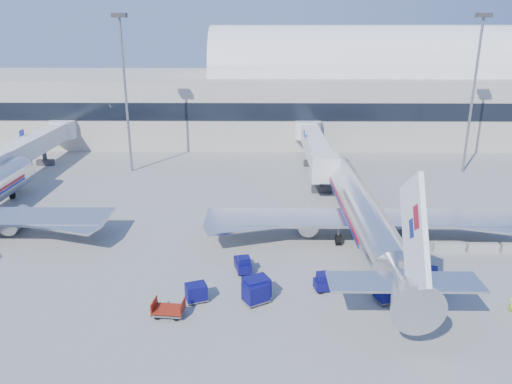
{
  "coord_description": "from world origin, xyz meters",
  "views": [
    {
      "loc": [
        -0.35,
        -42.55,
        21.09
      ],
      "look_at": [
        -0.89,
        6.0,
        4.75
      ],
      "focal_mm": 35.0,
      "sensor_mm": 36.0,
      "label": 1
    }
  ],
  "objects_px": {
    "tug_lead": "(328,282)",
    "cart_train_a": "(256,292)",
    "jetbridge_mid": "(36,144)",
    "mast_east": "(476,71)",
    "tug_right": "(436,278)",
    "cart_solo_near": "(389,290)",
    "cart_open_red": "(169,311)",
    "jetbridge_near": "(314,145)",
    "cart_train_b": "(256,288)",
    "barrier_mid": "(483,248)",
    "cart_solo_far": "(428,282)",
    "cart_train_c": "(196,292)",
    "barrier_near": "(449,247)",
    "tug_left": "(243,264)",
    "airliner_main": "(364,214)",
    "mast_west": "(124,71)"
  },
  "relations": [
    {
      "from": "mast_west",
      "to": "tug_left",
      "type": "bearing_deg",
      "value": -60.82
    },
    {
      "from": "cart_solo_near",
      "to": "cart_solo_far",
      "type": "height_order",
      "value": "cart_solo_near"
    },
    {
      "from": "cart_train_b",
      "to": "cart_train_c",
      "type": "distance_m",
      "value": 4.83
    },
    {
      "from": "airliner_main",
      "to": "tug_left",
      "type": "xyz_separation_m",
      "value": [
        -11.97,
        -6.78,
        -2.2
      ]
    },
    {
      "from": "cart_train_b",
      "to": "cart_open_red",
      "type": "xyz_separation_m",
      "value": [
        -6.63,
        -2.59,
        -0.54
      ]
    },
    {
      "from": "cart_train_b",
      "to": "airliner_main",
      "type": "bearing_deg",
      "value": 21.04
    },
    {
      "from": "tug_lead",
      "to": "tug_left",
      "type": "relative_size",
      "value": 0.97
    },
    {
      "from": "mast_west",
      "to": "barrier_near",
      "type": "relative_size",
      "value": 7.53
    },
    {
      "from": "tug_right",
      "to": "barrier_mid",
      "type": "bearing_deg",
      "value": 62.42
    },
    {
      "from": "cart_solo_near",
      "to": "cart_open_red",
      "type": "xyz_separation_m",
      "value": [
        -17.19,
        -2.33,
        -0.51
      ]
    },
    {
      "from": "cart_train_c",
      "to": "cart_open_red",
      "type": "distance_m",
      "value": 2.84
    },
    {
      "from": "cart_train_b",
      "to": "cart_solo_far",
      "type": "distance_m",
      "value": 14.26
    },
    {
      "from": "tug_lead",
      "to": "cart_train_a",
      "type": "relative_size",
      "value": 1.06
    },
    {
      "from": "tug_right",
      "to": "cart_open_red",
      "type": "xyz_separation_m",
      "value": [
        -21.85,
        -4.91,
        -0.27
      ]
    },
    {
      "from": "cart_train_a",
      "to": "cart_solo_far",
      "type": "relative_size",
      "value": 1.4
    },
    {
      "from": "tug_right",
      "to": "jetbridge_mid",
      "type": "bearing_deg",
      "value": 161.92
    },
    {
      "from": "barrier_mid",
      "to": "cart_train_b",
      "type": "bearing_deg",
      "value": -157.75
    },
    {
      "from": "cart_solo_near",
      "to": "cart_open_red",
      "type": "relative_size",
      "value": 0.98
    },
    {
      "from": "cart_solo_far",
      "to": "cart_open_red",
      "type": "distance_m",
      "value": 21.21
    },
    {
      "from": "cart_solo_far",
      "to": "tug_lead",
      "type": "bearing_deg",
      "value": -179.38
    },
    {
      "from": "tug_lead",
      "to": "cart_train_a",
      "type": "distance_m",
      "value": 6.32
    },
    {
      "from": "jetbridge_mid",
      "to": "tug_right",
      "type": "height_order",
      "value": "jetbridge_mid"
    },
    {
      "from": "jetbridge_mid",
      "to": "cart_solo_near",
      "type": "xyz_separation_m",
      "value": [
        44.25,
        -38.07,
        -2.97
      ]
    },
    {
      "from": "cart_solo_far",
      "to": "cart_train_b",
      "type": "bearing_deg",
      "value": -173.42
    },
    {
      "from": "tug_lead",
      "to": "cart_solo_far",
      "type": "bearing_deg",
      "value": -10.3
    },
    {
      "from": "tug_lead",
      "to": "tug_right",
      "type": "distance_m",
      "value": 9.33
    },
    {
      "from": "mast_east",
      "to": "tug_right",
      "type": "height_order",
      "value": "mast_east"
    },
    {
      "from": "barrier_near",
      "to": "cart_train_a",
      "type": "xyz_separation_m",
      "value": [
        -18.75,
        -9.62,
        0.47
      ]
    },
    {
      "from": "jetbridge_mid",
      "to": "barrier_mid",
      "type": "height_order",
      "value": "jetbridge_mid"
    },
    {
      "from": "barrier_near",
      "to": "cart_train_a",
      "type": "height_order",
      "value": "cart_train_a"
    },
    {
      "from": "mast_east",
      "to": "barrier_near",
      "type": "distance_m",
      "value": 33.67
    },
    {
      "from": "cart_train_c",
      "to": "tug_right",
      "type": "bearing_deg",
      "value": -12.94
    },
    {
      "from": "tug_left",
      "to": "cart_train_c",
      "type": "distance_m",
      "value": 6.27
    },
    {
      "from": "cart_train_a",
      "to": "cart_solo_near",
      "type": "bearing_deg",
      "value": -29.51
    },
    {
      "from": "mast_east",
      "to": "tug_lead",
      "type": "xyz_separation_m",
      "value": [
        -24.78,
        -35.55,
        -14.07
      ]
    },
    {
      "from": "barrier_near",
      "to": "tug_left",
      "type": "xyz_separation_m",
      "value": [
        -19.97,
        -4.27,
        0.28
      ]
    },
    {
      "from": "jetbridge_mid",
      "to": "mast_east",
      "type": "distance_m",
      "value": 65.32
    },
    {
      "from": "tug_lead",
      "to": "tug_right",
      "type": "xyz_separation_m",
      "value": [
        9.29,
        0.87,
        0.0
      ]
    },
    {
      "from": "jetbridge_mid",
      "to": "cart_train_c",
      "type": "height_order",
      "value": "jetbridge_mid"
    },
    {
      "from": "cart_solo_far",
      "to": "cart_open_red",
      "type": "height_order",
      "value": "cart_solo_far"
    },
    {
      "from": "jetbridge_mid",
      "to": "cart_train_c",
      "type": "xyz_separation_m",
      "value": [
        28.89,
        -38.26,
        -3.13
      ]
    },
    {
      "from": "barrier_mid",
      "to": "cart_train_c",
      "type": "relative_size",
      "value": 1.46
    },
    {
      "from": "jetbridge_mid",
      "to": "jetbridge_near",
      "type": "bearing_deg",
      "value": 0.0
    },
    {
      "from": "cart_train_a",
      "to": "cart_train_c",
      "type": "distance_m",
      "value": 4.76
    },
    {
      "from": "airliner_main",
      "to": "jetbridge_mid",
      "type": "relative_size",
      "value": 1.35
    },
    {
      "from": "barrier_near",
      "to": "tug_left",
      "type": "height_order",
      "value": "tug_left"
    },
    {
      "from": "cart_train_b",
      "to": "tug_right",
      "type": "bearing_deg",
      "value": -17.36
    },
    {
      "from": "mast_west",
      "to": "tug_right",
      "type": "distance_m",
      "value": 50.91
    },
    {
      "from": "airliner_main",
      "to": "cart_open_red",
      "type": "height_order",
      "value": "airliner_main"
    },
    {
      "from": "tug_right",
      "to": "cart_train_a",
      "type": "distance_m",
      "value": 15.54
    }
  ]
}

